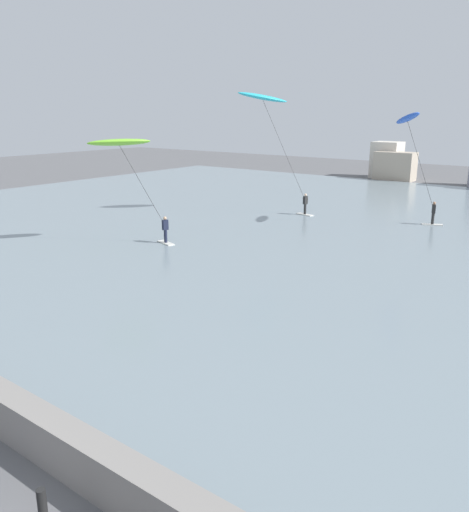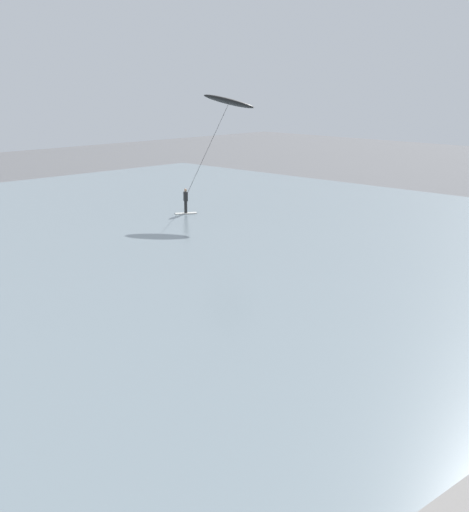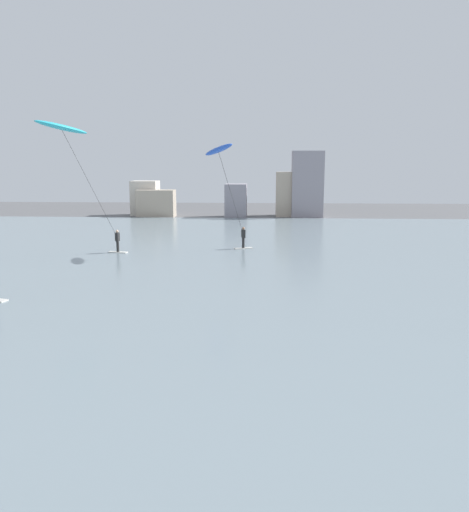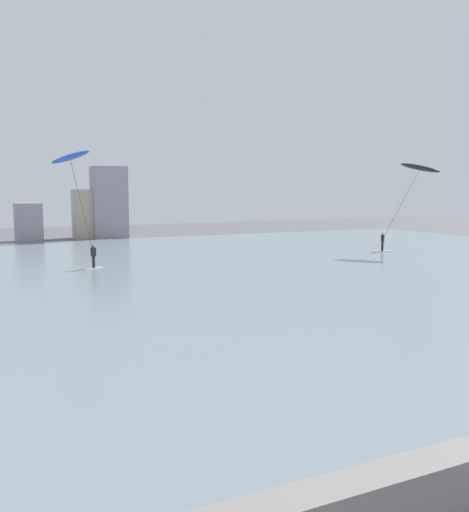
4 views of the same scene
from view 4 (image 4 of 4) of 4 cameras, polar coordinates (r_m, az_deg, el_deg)
The scene contains 4 objects.
water_bay at distance 34.63m, azimuth -10.04°, elevation -2.16°, with size 84.00×52.00×0.10m, color gray.
far_shore_buildings at distance 61.88m, azimuth -20.14°, elevation 3.96°, with size 23.52×4.71×7.88m.
kitesurfer_black at distance 50.23m, azimuth 18.22°, elevation 8.04°, with size 4.89×3.83×7.79m.
kitesurfer_blue at distance 36.12m, azimuth -16.20°, elevation 8.43°, with size 3.69×3.88×7.83m.
Camera 4 is at (-9.29, -2.49, 5.45)m, focal length 39.01 mm.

